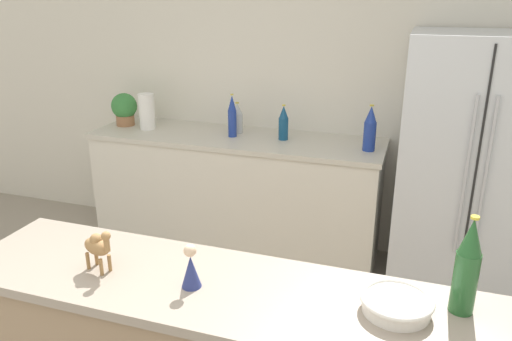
{
  "coord_description": "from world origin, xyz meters",
  "views": [
    {
      "loc": [
        0.79,
        -0.88,
        1.91
      ],
      "look_at": [
        0.02,
        1.42,
        1.04
      ],
      "focal_mm": 35.0,
      "sensor_mm": 36.0,
      "label": 1
    }
  ],
  "objects_px": {
    "potted_plant": "(124,108)",
    "camel_figurine": "(98,246)",
    "back_bottle_1": "(283,123)",
    "back_bottle_0": "(237,118)",
    "back_bottle_3": "(232,116)",
    "fruit_bowl": "(396,303)",
    "wise_man_figurine_blue": "(191,269)",
    "refrigerator": "(469,171)",
    "paper_towel_roll": "(147,111)",
    "wine_bottle": "(467,267)",
    "back_bottle_2": "(370,129)"
  },
  "relations": [
    {
      "from": "paper_towel_roll",
      "to": "back_bottle_1",
      "type": "xyz_separation_m",
      "value": [
        1.07,
        0.05,
        -0.02
      ]
    },
    {
      "from": "paper_towel_roll",
      "to": "wine_bottle",
      "type": "distance_m",
      "value": 2.82
    },
    {
      "from": "back_bottle_1",
      "to": "potted_plant",
      "type": "bearing_deg",
      "value": -179.84
    },
    {
      "from": "paper_towel_roll",
      "to": "back_bottle_1",
      "type": "distance_m",
      "value": 1.07
    },
    {
      "from": "back_bottle_1",
      "to": "camel_figurine",
      "type": "bearing_deg",
      "value": -93.05
    },
    {
      "from": "potted_plant",
      "to": "wine_bottle",
      "type": "relative_size",
      "value": 0.79
    },
    {
      "from": "fruit_bowl",
      "to": "wise_man_figurine_blue",
      "type": "bearing_deg",
      "value": -173.73
    },
    {
      "from": "back_bottle_2",
      "to": "wise_man_figurine_blue",
      "type": "bearing_deg",
      "value": -100.64
    },
    {
      "from": "back_bottle_2",
      "to": "back_bottle_3",
      "type": "xyz_separation_m",
      "value": [
        -0.98,
        0.03,
        0.0
      ]
    },
    {
      "from": "back_bottle_1",
      "to": "back_bottle_2",
      "type": "distance_m",
      "value": 0.61
    },
    {
      "from": "potted_plant",
      "to": "camel_figurine",
      "type": "relative_size",
      "value": 1.52
    },
    {
      "from": "paper_towel_roll",
      "to": "wine_bottle",
      "type": "bearing_deg",
      "value": -40.15
    },
    {
      "from": "back_bottle_1",
      "to": "back_bottle_3",
      "type": "distance_m",
      "value": 0.37
    },
    {
      "from": "back_bottle_3",
      "to": "wine_bottle",
      "type": "bearing_deg",
      "value": -51.3
    },
    {
      "from": "wise_man_figurine_blue",
      "to": "back_bottle_1",
      "type": "bearing_deg",
      "value": 96.91
    },
    {
      "from": "refrigerator",
      "to": "back_bottle_0",
      "type": "distance_m",
      "value": 1.63
    },
    {
      "from": "refrigerator",
      "to": "wise_man_figurine_blue",
      "type": "bearing_deg",
      "value": -117.38
    },
    {
      "from": "refrigerator",
      "to": "back_bottle_0",
      "type": "xyz_separation_m",
      "value": [
        -1.61,
        0.16,
        0.18
      ]
    },
    {
      "from": "back_bottle_3",
      "to": "fruit_bowl",
      "type": "relative_size",
      "value": 1.39
    },
    {
      "from": "fruit_bowl",
      "to": "wise_man_figurine_blue",
      "type": "height_order",
      "value": "wise_man_figurine_blue"
    },
    {
      "from": "refrigerator",
      "to": "back_bottle_1",
      "type": "xyz_separation_m",
      "value": [
        -1.24,
        0.09,
        0.19
      ]
    },
    {
      "from": "back_bottle_0",
      "to": "back_bottle_3",
      "type": "distance_m",
      "value": 0.12
    },
    {
      "from": "potted_plant",
      "to": "back_bottle_0",
      "type": "height_order",
      "value": "potted_plant"
    },
    {
      "from": "camel_figurine",
      "to": "back_bottle_1",
      "type": "bearing_deg",
      "value": 86.95
    },
    {
      "from": "back_bottle_1",
      "to": "wise_man_figurine_blue",
      "type": "bearing_deg",
      "value": -83.09
    },
    {
      "from": "wine_bottle",
      "to": "potted_plant",
      "type": "bearing_deg",
      "value": 141.97
    },
    {
      "from": "paper_towel_roll",
      "to": "back_bottle_3",
      "type": "distance_m",
      "value": 0.69
    },
    {
      "from": "refrigerator",
      "to": "potted_plant",
      "type": "height_order",
      "value": "refrigerator"
    },
    {
      "from": "back_bottle_1",
      "to": "wise_man_figurine_blue",
      "type": "distance_m",
      "value": 2.02
    },
    {
      "from": "back_bottle_0",
      "to": "camel_figurine",
      "type": "distance_m",
      "value": 2.1
    },
    {
      "from": "back_bottle_0",
      "to": "wise_man_figurine_blue",
      "type": "bearing_deg",
      "value": -73.43
    },
    {
      "from": "fruit_bowl",
      "to": "camel_figurine",
      "type": "height_order",
      "value": "camel_figurine"
    },
    {
      "from": "back_bottle_3",
      "to": "camel_figurine",
      "type": "bearing_deg",
      "value": -82.4
    },
    {
      "from": "back_bottle_3",
      "to": "paper_towel_roll",
      "type": "bearing_deg",
      "value": -179.54
    },
    {
      "from": "back_bottle_0",
      "to": "back_bottle_3",
      "type": "bearing_deg",
      "value": -88.46
    },
    {
      "from": "back_bottle_1",
      "to": "back_bottle_3",
      "type": "relative_size",
      "value": 0.81
    },
    {
      "from": "wise_man_figurine_blue",
      "to": "back_bottle_3",
      "type": "bearing_deg",
      "value": 107.36
    },
    {
      "from": "wine_bottle",
      "to": "camel_figurine",
      "type": "height_order",
      "value": "wine_bottle"
    },
    {
      "from": "back_bottle_0",
      "to": "wise_man_figurine_blue",
      "type": "relative_size",
      "value": 1.48
    },
    {
      "from": "back_bottle_0",
      "to": "back_bottle_1",
      "type": "bearing_deg",
      "value": -10.32
    },
    {
      "from": "wine_bottle",
      "to": "camel_figurine",
      "type": "relative_size",
      "value": 1.93
    },
    {
      "from": "potted_plant",
      "to": "back_bottle_3",
      "type": "relative_size",
      "value": 0.81
    },
    {
      "from": "potted_plant",
      "to": "camel_figurine",
      "type": "height_order",
      "value": "potted_plant"
    },
    {
      "from": "back_bottle_1",
      "to": "fruit_bowl",
      "type": "relative_size",
      "value": 1.12
    },
    {
      "from": "refrigerator",
      "to": "paper_towel_roll",
      "type": "height_order",
      "value": "refrigerator"
    },
    {
      "from": "back_bottle_0",
      "to": "back_bottle_2",
      "type": "bearing_deg",
      "value": -8.06
    },
    {
      "from": "refrigerator",
      "to": "paper_towel_roll",
      "type": "distance_m",
      "value": 2.31
    },
    {
      "from": "back_bottle_3",
      "to": "wise_man_figurine_blue",
      "type": "relative_size",
      "value": 2.0
    },
    {
      "from": "refrigerator",
      "to": "fruit_bowl",
      "type": "distance_m",
      "value": 1.88
    },
    {
      "from": "paper_towel_roll",
      "to": "back_bottle_0",
      "type": "bearing_deg",
      "value": 9.47
    }
  ]
}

